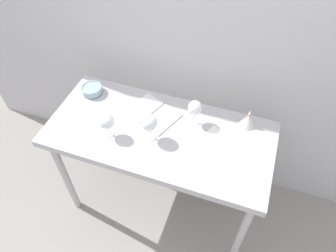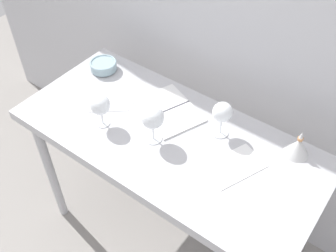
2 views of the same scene
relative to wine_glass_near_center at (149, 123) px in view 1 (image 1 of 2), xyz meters
The scene contains 11 objects.
ground_plane 1.03m from the wine_glass_near_center, 59.08° to the left, with size 6.00×6.00×0.00m, color gray.
back_wall 0.62m from the wine_glass_near_center, 86.10° to the left, with size 3.80×0.04×2.60m, color #BDBDC2.
steel_counter 0.24m from the wine_glass_near_center, 56.47° to the left, with size 1.40×0.65×0.90m.
wine_glass_near_center is the anchor object (origin of this frame).
wine_glass_far_right 0.30m from the wine_glass_near_center, 43.86° to the left, with size 0.09×0.09×0.17m.
wine_glass_near_left 0.25m from the wine_glass_near_center, 165.71° to the right, with size 0.09×0.09×0.16m.
open_notebook 0.23m from the wine_glass_near_center, 106.67° to the left, with size 0.37×0.33×0.01m.
tasting_sheet_upper 0.39m from the wine_glass_near_center, 12.04° to the left, with size 0.15×0.24×0.00m, color white.
tasting_sheet_lower 0.38m from the wine_glass_near_center, 165.01° to the left, with size 0.19×0.21×0.00m, color white.
tasting_bowl 0.58m from the wine_glass_near_center, 155.51° to the left, with size 0.14×0.14×0.05m.
decanter_funnel 0.62m from the wine_glass_near_center, 28.86° to the left, with size 0.11×0.11×0.13m.
Camera 1 is at (0.47, -1.17, 2.39)m, focal length 33.85 mm.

